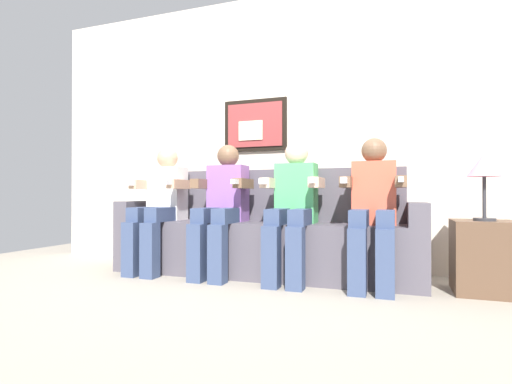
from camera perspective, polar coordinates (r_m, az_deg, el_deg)
The scene contains 9 objects.
ground_plane at distance 3.13m, azimuth -0.95°, elevation -12.89°, with size 6.47×6.47×0.00m, color #9E9384.
back_wall_assembly at distance 3.84m, azimuth 3.06°, elevation 8.93°, with size 4.98×0.10×2.60m.
couch at distance 3.39m, azimuth 1.02°, elevation -6.60°, with size 2.58×0.58×0.90m.
person_leftmost at distance 3.62m, azimuth -13.67°, elevation -1.53°, with size 0.46×0.56×1.11m.
person_left_center at distance 3.32m, azimuth -4.88°, elevation -1.65°, with size 0.46×0.56×1.11m.
person_right_center at distance 3.12m, azimuth 5.31°, elevation -1.71°, with size 0.46×0.56×1.11m.
person_rightmost at distance 3.03m, azimuth 16.53°, elevation -1.73°, with size 0.46×0.56×1.11m.
side_table_right at distance 3.16m, azimuth 30.03°, elevation -8.10°, with size 0.40×0.40×0.50m.
table_lamp at distance 3.10m, azimuth 30.01°, elevation 3.01°, with size 0.22×0.22×0.46m.
Camera 1 is at (1.08, -2.86, 0.67)m, focal length 27.78 mm.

